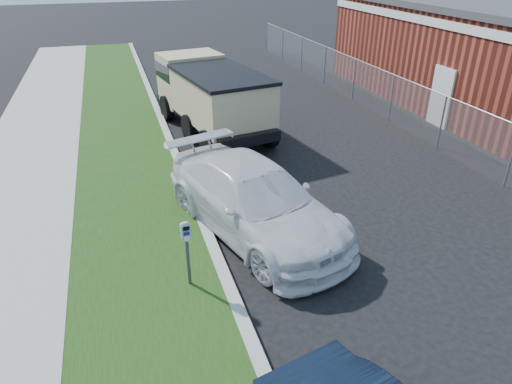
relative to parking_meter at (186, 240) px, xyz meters
name	(u,v)px	position (x,y,z in m)	size (l,w,h in m)	color
ground	(327,241)	(3.31, 0.71, -1.16)	(120.00, 120.00, 0.00)	black
streetside	(74,233)	(-2.26, 2.71, -1.09)	(6.12, 50.00, 0.15)	gray
chainlink_fence	(393,89)	(9.31, 7.71, 0.10)	(0.06, 30.06, 30.00)	slate
brick_building	(505,52)	(15.30, 8.71, 0.97)	(9.20, 14.20, 4.17)	maroon
parking_meter	(186,240)	(0.00, 0.00, 0.00)	(0.20, 0.14, 1.42)	#3F4247
white_wagon	(253,198)	(1.86, 1.78, -0.35)	(2.27, 5.58, 1.62)	silver
dump_truck	(209,93)	(2.40, 8.87, 0.22)	(3.39, 6.57, 2.45)	black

